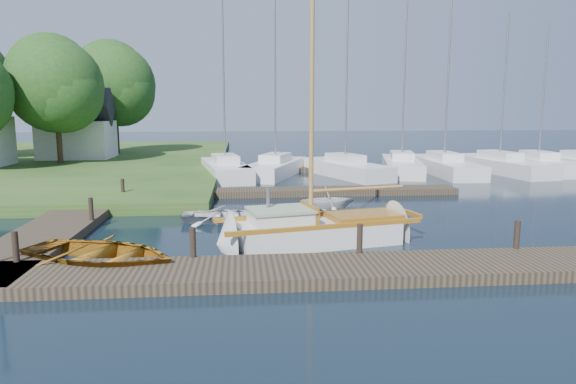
{
  "coord_description": "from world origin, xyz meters",
  "views": [
    {
      "loc": [
        -1.72,
        -18.36,
        4.19
      ],
      "look_at": [
        0.0,
        0.0,
        1.2
      ],
      "focal_mm": 32.0,
      "sensor_mm": 36.0,
      "label": 1
    }
  ],
  "objects": [
    {
      "name": "tender_b",
      "position": [
        1.9,
        2.36,
        0.58
      ],
      "size": [
        2.3,
        2.02,
        1.16
      ],
      "primitive_type": "imported",
      "rotation": [
        0.0,
        0.0,
        1.63
      ],
      "color": "silver",
      "rests_on": "ground"
    },
    {
      "name": "marina_boat_1",
      "position": [
        0.5,
        13.9,
        0.57
      ],
      "size": [
        4.78,
        7.97,
        11.25
      ],
      "rotation": [
        0.0,
        0.0,
        1.21
      ],
      "color": "silver",
      "rests_on": "ground"
    },
    {
      "name": "mooring_post_0",
      "position": [
        -7.5,
        -5.0,
        0.7
      ],
      "size": [
        0.16,
        0.16,
        0.8
      ],
      "primitive_type": "cylinder",
      "color": "black",
      "rests_on": "near_dock"
    },
    {
      "name": "marina_boat_6",
      "position": [
        18.21,
        14.2,
        0.56
      ],
      "size": [
        2.33,
        7.6,
        9.74
      ],
      "rotation": [
        0.0,
        0.0,
        1.55
      ],
      "color": "silver",
      "rests_on": "ground"
    },
    {
      "name": "far_dock",
      "position": [
        2.0,
        6.5,
        0.15
      ],
      "size": [
        14.0,
        1.6,
        0.3
      ],
      "primitive_type": "cube",
      "color": "#2D231B",
      "rests_on": "ground"
    },
    {
      "name": "marina_boat_4",
      "position": [
        11.62,
        14.08,
        0.57
      ],
      "size": [
        2.52,
        9.15,
        11.59
      ],
      "rotation": [
        0.0,
        0.0,
        1.54
      ],
      "color": "silver",
      "rests_on": "ground"
    },
    {
      "name": "mooring_post_1",
      "position": [
        -3.0,
        -5.0,
        0.7
      ],
      "size": [
        0.16,
        0.16,
        0.8
      ],
      "primitive_type": "cylinder",
      "color": "black",
      "rests_on": "near_dock"
    },
    {
      "name": "mooring_post_4",
      "position": [
        -7.0,
        0.0,
        0.7
      ],
      "size": [
        0.16,
        0.16,
        0.8
      ],
      "primitive_type": "cylinder",
      "color": "black",
      "rests_on": "left_dock"
    },
    {
      "name": "tender_c",
      "position": [
        0.52,
        0.89,
        0.35
      ],
      "size": [
        4.17,
        3.88,
        0.7
      ],
      "primitive_type": "imported",
      "rotation": [
        0.0,
        0.0,
        1.0
      ],
      "color": "silver",
      "rests_on": "ground"
    },
    {
      "name": "mooring_post_5",
      "position": [
        -7.0,
        5.0,
        0.7
      ],
      "size": [
        0.16,
        0.16,
        0.8
      ],
      "primitive_type": "cylinder",
      "color": "black",
      "rests_on": "left_dock"
    },
    {
      "name": "dinghy",
      "position": [
        -5.48,
        -4.7,
        0.45
      ],
      "size": [
        5.28,
        4.66,
        0.91
      ],
      "primitive_type": "imported",
      "rotation": [
        0.0,
        0.0,
        1.15
      ],
      "color": "brown",
      "rests_on": "ground"
    },
    {
      "name": "tree_7",
      "position": [
        -12.0,
        26.05,
        6.2
      ],
      "size": [
        6.83,
        6.83,
        9.38
      ],
      "color": "#332114",
      "rests_on": "shore"
    },
    {
      "name": "marina_boat_0",
      "position": [
        -2.65,
        13.44,
        0.58
      ],
      "size": [
        3.53,
        8.3,
        11.69
      ],
      "rotation": [
        0.0,
        0.0,
        1.74
      ],
      "color": "silver",
      "rests_on": "ground"
    },
    {
      "name": "marina_boat_3",
      "position": [
        8.9,
        14.55,
        0.59
      ],
      "size": [
        4.02,
        8.54,
        12.81
      ],
      "rotation": [
        0.0,
        0.0,
        1.34
      ],
      "color": "silver",
      "rests_on": "ground"
    },
    {
      "name": "marina_boat_5",
      "position": [
        15.54,
        14.32,
        0.56
      ],
      "size": [
        3.4,
        9.29,
        10.3
      ],
      "rotation": [
        0.0,
        0.0,
        1.71
      ],
      "color": "silver",
      "rests_on": "ground"
    },
    {
      "name": "sailboat",
      "position": [
        0.81,
        -2.76,
        0.34
      ],
      "size": [
        7.4,
        3.46,
        9.83
      ],
      "rotation": [
        0.0,
        0.0,
        0.22
      ],
      "color": "silver",
      "rests_on": "ground"
    },
    {
      "name": "tender_a",
      "position": [
        -2.38,
        0.72,
        0.32
      ],
      "size": [
        3.18,
        2.31,
        0.65
      ],
      "primitive_type": "imported",
      "rotation": [
        0.0,
        0.0,
        1.55
      ],
      "color": "silver",
      "rests_on": "ground"
    },
    {
      "name": "ground",
      "position": [
        0.0,
        0.0,
        0.0
      ],
      "size": [
        160.0,
        160.0,
        0.0
      ],
      "primitive_type": "plane",
      "color": "black",
      "rests_on": "ground"
    },
    {
      "name": "tree_3",
      "position": [
        -14.0,
        18.05,
        5.81
      ],
      "size": [
        6.41,
        6.38,
        8.74
      ],
      "color": "#332114",
      "rests_on": "shore"
    },
    {
      "name": "left_dock",
      "position": [
        -8.0,
        2.0,
        0.15
      ],
      "size": [
        2.2,
        18.0,
        0.3
      ],
      "primitive_type": "cube",
      "color": "#2D231B",
      "rests_on": "ground"
    },
    {
      "name": "house_c",
      "position": [
        -14.0,
        22.0,
        2.58
      ],
      "size": [
        5.25,
        4.0,
        5.28
      ],
      "color": "silver",
      "rests_on": "shore"
    },
    {
      "name": "pontoon",
      "position": [
        10.0,
        16.0,
        0.15
      ],
      "size": [
        30.0,
        1.6,
        0.3
      ],
      "primitive_type": "cube",
      "color": "#2D231B",
      "rests_on": "ground"
    },
    {
      "name": "near_dock",
      "position": [
        0.0,
        -6.0,
        0.15
      ],
      "size": [
        18.0,
        2.2,
        0.3
      ],
      "primitive_type": "cube",
      "color": "#2D231B",
      "rests_on": "ground"
    },
    {
      "name": "mooring_post_3",
      "position": [
        6.0,
        -5.0,
        0.7
      ],
      "size": [
        0.16,
        0.16,
        0.8
      ],
      "primitive_type": "cylinder",
      "color": "black",
      "rests_on": "near_dock"
    },
    {
      "name": "mooring_post_2",
      "position": [
        1.5,
        -5.0,
        0.7
      ],
      "size": [
        0.16,
        0.16,
        0.8
      ],
      "primitive_type": "cylinder",
      "color": "black",
      "rests_on": "near_dock"
    },
    {
      "name": "marina_boat_2",
      "position": [
        4.84,
        13.23,
        0.58
      ],
      "size": [
        4.79,
        8.03,
        12.02
      ],
      "rotation": [
        0.0,
        0.0,
        1.93
      ],
      "color": "silver",
      "rests_on": "ground"
    }
  ]
}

